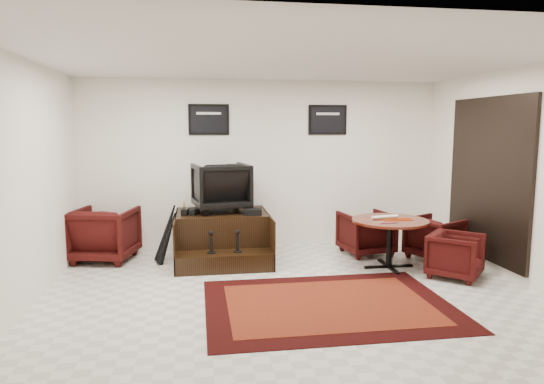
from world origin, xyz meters
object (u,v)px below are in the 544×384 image
Objects in this scene: shine_podium at (222,238)px; armchair_side at (105,232)px; table_chair_window at (435,236)px; shine_chair at (221,185)px; table_chair_back at (366,231)px; table_chair_corner at (456,253)px; meeting_table at (390,226)px.

shine_podium is 1.79m from armchair_side.
armchair_side is 5.09m from table_chair_window.
shine_chair is 3.41m from table_chair_window.
shine_podium is at bearing 80.30° from shine_chair.
shine_podium is at bearing -10.08° from table_chair_back.
armchair_side is at bearing 173.79° from shine_podium.
table_chair_back is (4.07, -0.25, -0.07)m from armchair_side.
armchair_side is at bearing -11.24° from shine_chair.
shine_chair reaches higher than table_chair_corner.
table_chair_back is at bearing -1.45° from shine_podium.
table_chair_back reaches higher than meeting_table.
shine_chair is 2.62m from meeting_table.
shine_chair is (0.00, 0.15, 0.81)m from shine_podium.
meeting_table is 1.50× the size of table_chair_window.
shine_podium is 2.53m from meeting_table.
meeting_table is at bearing 84.05° from table_chair_window.
shine_podium is at bearing 108.00° from table_chair_corner.
shine_chair is 2.43m from table_chair_back.
table_chair_corner is (-0.18, -0.93, -0.03)m from table_chair_window.
table_chair_back reaches higher than table_chair_window.
table_chair_window is at bearing 21.74° from meeting_table.
shine_chair is at bearing -168.68° from armchair_side.
shine_podium reaches higher than table_chair_window.
shine_podium is 2.30m from table_chair_back.
meeting_table is (2.37, -0.85, 0.29)m from shine_podium.
meeting_table is 0.96m from table_chair_corner.
table_chair_corner is (4.86, -1.62, -0.11)m from armchair_side.
shine_podium is 1.62× the size of armchair_side.
shine_podium is 2.01× the size of table_chair_window.
table_chair_corner is (0.78, -1.37, -0.04)m from table_chair_back.
meeting_table reaches higher than table_chair_corner.
shine_podium reaches higher than table_chair_corner.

